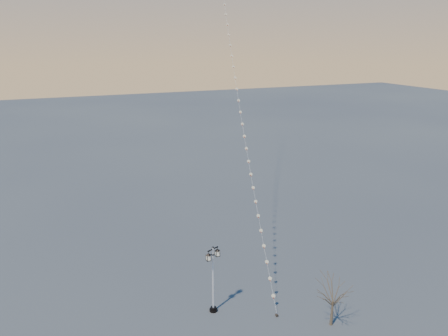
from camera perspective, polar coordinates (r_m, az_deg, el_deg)
ground at (r=33.38m, az=5.17°, el=-21.50°), size 300.00×300.00×0.00m
street_lamp at (r=33.37m, az=-1.52°, el=-14.73°), size 1.39×0.89×5.77m
bare_tree at (r=33.26m, az=14.92°, el=-16.56°), size 2.32×2.32×3.84m
kite_train at (r=50.26m, az=1.11°, el=18.50°), size 11.97×44.83×44.22m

